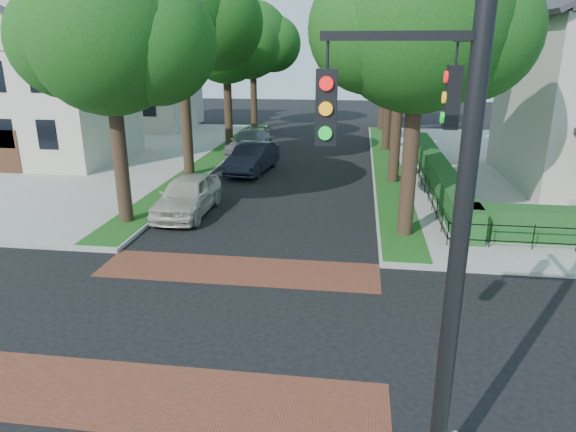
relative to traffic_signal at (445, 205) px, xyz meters
The scene contains 22 objects.
ground 8.09m from the traffic_signal, 137.91° to the left, with size 120.00×120.00×0.00m, color black.
sidewalk_nw 34.12m from the traffic_signal, 136.17° to the left, with size 30.00×30.00×0.15m, color gray.
crosswalk_far 10.20m from the traffic_signal, 122.69° to the left, with size 9.00×2.20×0.01m, color brown.
crosswalk_near 6.89m from the traffic_signal, 166.05° to the left, with size 9.00×2.20×0.01m, color brown.
grass_strip_ne 23.95m from the traffic_signal, 88.75° to the left, with size 1.60×29.80×0.02m, color #174A15.
grass_strip_nw 26.06m from the traffic_signal, 113.63° to the left, with size 1.60×29.80×0.02m, color #174A15.
tree_right_near 12.03m from the traffic_signal, 86.47° to the left, with size 7.75×6.67×10.66m.
tree_right_mid 19.95m from the traffic_signal, 87.89° to the left, with size 8.25×7.09×11.22m.
tree_right_far 28.73m from the traffic_signal, 88.57° to the left, with size 7.25×6.23×9.74m.
tree_right_back 37.74m from the traffic_signal, 88.91° to the left, with size 7.50×6.45×10.20m.
tree_left_near 15.74m from the traffic_signal, 131.45° to the left, with size 7.50×6.45×10.20m.
tree_left_mid 22.48m from the traffic_signal, 117.60° to the left, with size 8.00×6.88×11.48m.
tree_left_far 30.52m from the traffic_signal, 109.77° to the left, with size 7.00×6.02×9.86m.
tree_left_back 39.12m from the traffic_signal, 105.27° to the left, with size 7.75×6.66×10.44m.
hedge_main_road 20.01m from the traffic_signal, 81.75° to the left, with size 1.00×18.00×1.20m, color #164219.
fence_main_road 19.95m from the traffic_signal, 84.08° to the left, with size 0.06×18.00×0.90m, color black, non-canonical shape.
house_left_near 30.29m from the traffic_signal, 132.28° to the left, with size 10.00×9.00×10.14m.
house_left_far 41.72m from the traffic_signal, 119.24° to the left, with size 10.00×9.00×10.14m.
traffic_signal is the anchor object (origin of this frame).
parked_car_front 16.01m from the traffic_signal, 122.57° to the left, with size 1.98×4.93×1.68m, color beige.
parked_car_middle 22.62m from the traffic_signal, 108.81° to the left, with size 1.77×5.06×1.67m, color black.
parked_car_rear 27.86m from the traffic_signal, 107.92° to the left, with size 2.13×5.24×1.52m, color slate.
Camera 1 is at (3.64, -11.53, 6.81)m, focal length 32.00 mm.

